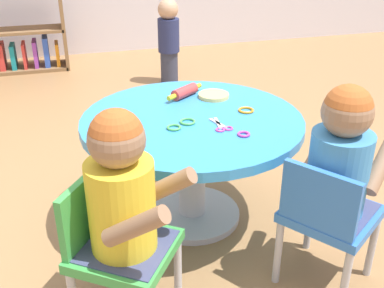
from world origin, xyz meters
TOP-DOWN VIEW (x-y plane):
  - ground_plane at (0.00, 0.00)m, footprint 10.00×10.00m
  - craft_table at (0.00, 0.00)m, footprint 0.94×0.94m
  - child_chair_left at (-0.40, -0.51)m, footprint 0.42×0.42m
  - seated_child_left at (-0.37, -0.53)m, footprint 0.44×0.42m
  - child_chair_right at (0.35, -0.55)m, footprint 0.42×0.42m
  - seated_child_right at (0.38, -0.53)m, footprint 0.44×0.42m
  - bookshelf_low at (-0.91, 2.55)m, footprint 0.93×0.28m
  - toddler_standing at (0.33, 1.88)m, footprint 0.17×0.17m
  - rolling_pin at (0.03, 0.24)m, footprint 0.20×0.15m
  - craft_scissors at (0.09, -0.13)m, footprint 0.08×0.14m
  - playdough_blob_0 at (0.16, 0.20)m, footprint 0.14×0.14m
  - cookie_cutter_0 at (0.24, -0.00)m, footprint 0.07×0.07m
  - cookie_cutter_1 at (0.14, -0.22)m, footprint 0.05×0.05m
  - cookie_cutter_2 at (-0.10, -0.09)m, footprint 0.06×0.06m
  - cookie_cutter_3 at (-0.03, -0.05)m, footprint 0.07×0.07m

SIDE VIEW (x-z plane):
  - ground_plane at x=0.00m, z-range 0.00..0.00m
  - bookshelf_low at x=-0.91m, z-range -0.06..0.64m
  - child_chair_left at x=-0.40m, z-range 0.04..0.57m
  - child_chair_right at x=0.35m, z-range 0.04..0.57m
  - toddler_standing at x=0.33m, z-range 0.02..0.70m
  - craft_table at x=0.00m, z-range 0.14..0.64m
  - craft_scissors at x=0.09m, z-range 0.50..0.51m
  - cookie_cutter_0 at x=0.24m, z-range 0.50..0.51m
  - cookie_cutter_1 at x=0.14m, z-range 0.50..0.51m
  - cookie_cutter_2 at x=-0.10m, z-range 0.50..0.51m
  - cookie_cutter_3 at x=-0.03m, z-range 0.50..0.51m
  - playdough_blob_0 at x=0.16m, z-range 0.50..0.52m
  - rolling_pin at x=0.03m, z-range 0.50..0.55m
  - seated_child_left at x=-0.37m, z-range 0.28..0.79m
  - seated_child_right at x=0.38m, z-range 0.28..0.79m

